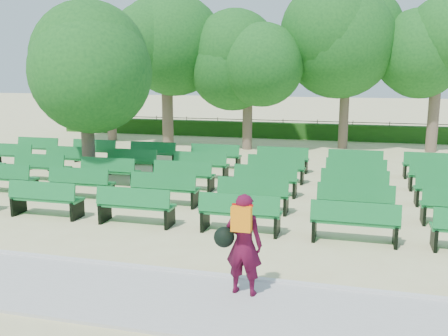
% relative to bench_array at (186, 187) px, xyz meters
% --- Properties ---
extents(ground, '(120.00, 120.00, 0.00)m').
position_rel_bench_array_xyz_m(ground, '(0.25, -0.43, -0.10)').
color(ground, beige).
extents(paving, '(30.00, 2.20, 0.06)m').
position_rel_bench_array_xyz_m(paving, '(0.25, -7.83, -0.07)').
color(paving, '#B6B7B2').
rests_on(paving, ground).
extents(curb, '(30.00, 0.12, 0.10)m').
position_rel_bench_array_xyz_m(curb, '(0.25, -6.68, -0.05)').
color(curb, silver).
rests_on(curb, ground).
extents(hedge, '(26.00, 0.70, 0.90)m').
position_rel_bench_array_xyz_m(hedge, '(0.25, 13.57, 0.35)').
color(hedge, '#1E4E14').
rests_on(hedge, ground).
extents(fence, '(26.00, 0.10, 1.02)m').
position_rel_bench_array_xyz_m(fence, '(0.25, 13.97, -0.10)').
color(fence, black).
rests_on(fence, ground).
extents(tree_line, '(21.80, 6.80, 7.04)m').
position_rel_bench_array_xyz_m(tree_line, '(0.25, 9.57, -0.10)').
color(tree_line, '#1A5C1B').
rests_on(tree_line, ground).
extents(bench_array, '(2.02, 0.70, 1.26)m').
position_rel_bench_array_xyz_m(bench_array, '(0.00, 0.00, 0.00)').
color(bench_array, '#137230').
rests_on(bench_array, ground).
extents(tree_among, '(4.04, 4.04, 5.82)m').
position_rel_bench_array_xyz_m(tree_among, '(-3.92, 0.63, 3.87)').
color(tree_among, brown).
rests_on(tree_among, ground).
extents(person, '(0.87, 0.54, 1.81)m').
position_rel_bench_array_xyz_m(person, '(3.56, -7.31, 0.89)').
color(person, '#4A0A24').
rests_on(person, ground).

